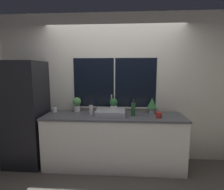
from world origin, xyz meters
name	(u,v)px	position (x,y,z in m)	size (l,w,h in m)	color
ground_plane	(112,176)	(0.00, 0.00, 0.00)	(14.00, 14.00, 0.00)	#4C4742
wall_back	(115,88)	(0.00, 0.67, 1.35)	(8.00, 0.09, 2.70)	silver
wall_left	(27,84)	(-2.16, 1.50, 1.35)	(0.06, 7.00, 2.70)	silver
wall_right	(212,85)	(2.16, 1.50, 1.35)	(0.06, 7.00, 2.70)	silver
counter	(113,141)	(0.00, 0.30, 0.46)	(2.38, 0.62, 0.92)	white
refrigerator	(26,114)	(-1.56, 0.33, 0.92)	(0.65, 0.66, 1.84)	black
sink	(111,112)	(-0.05, 0.32, 0.97)	(0.49, 0.46, 0.32)	#ADADB2
potted_plant_left	(77,104)	(-0.69, 0.53, 1.07)	(0.15, 0.15, 0.27)	white
potted_plant_center	(114,105)	(-0.01, 0.53, 1.06)	(0.14, 0.14, 0.26)	white
potted_plant_right	(152,104)	(0.68, 0.53, 1.09)	(0.18, 0.18, 0.28)	white
soap_bottle	(91,109)	(-0.39, 0.34, 1.01)	(0.06, 0.06, 0.21)	white
bottle_tall	(133,109)	(0.33, 0.28, 1.04)	(0.07, 0.07, 0.29)	#235128
mug_white	(55,110)	(-1.09, 0.46, 0.96)	(0.08, 0.08, 0.08)	white
mug_red	(159,115)	(0.74, 0.20, 0.97)	(0.10, 0.10, 0.09)	#B72D28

